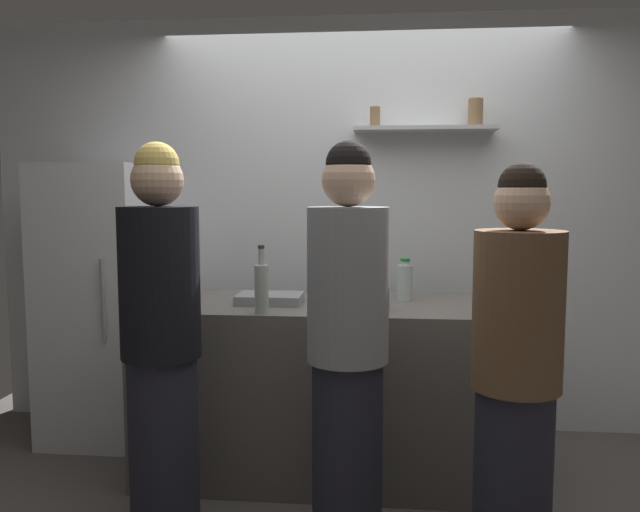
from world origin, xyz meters
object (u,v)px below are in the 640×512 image
Objects in this scene: wine_bottle_dark_glass at (165,281)px; wine_bottle_pale_glass at (262,287)px; person_brown_jacket at (516,379)px; refrigerator at (100,303)px; water_bottle_plastic at (405,282)px; person_grey_hoodie at (348,350)px; utensil_holder at (379,298)px; wine_bottle_green_glass at (185,278)px; baking_pan at (270,299)px; person_blonde at (161,346)px.

wine_bottle_dark_glass is 0.64m from wine_bottle_pale_glass.
refrigerator is at bearing -172.85° from person_brown_jacket.
person_brown_jacket is (1.67, -0.83, -0.24)m from wine_bottle_dark_glass.
person_grey_hoodie is at bearing -107.87° from water_bottle_plastic.
utensil_holder is 0.95× the size of water_bottle_plastic.
wine_bottle_green_glass is 1.15× the size of wine_bottle_dark_glass.
wine_bottle_dark_glass is at bearing -36.71° from refrigerator.
person_grey_hoodie reaches higher than person_brown_jacket.
person_grey_hoodie is at bearing -41.26° from wine_bottle_pale_glass.
baking_pan is at bearing 179.21° from person_brown_jacket.
baking_pan is at bearing 0.30° from wine_bottle_dark_glass.
refrigerator is at bearing -31.92° from person_blonde.
baking_pan is 0.81m from person_grey_hoodie.
person_brown_jacket is at bearing -37.22° from baking_pan.
wine_bottle_dark_glass is 0.17× the size of person_grey_hoodie.
person_grey_hoodie is at bearing -34.48° from refrigerator.
person_blonde is (0.77, -1.09, 0.02)m from refrigerator.
baking_pan is (1.12, -0.41, 0.11)m from refrigerator.
refrigerator reaches higher than baking_pan.
person_blonde is (-1.06, -0.83, -0.17)m from water_bottle_plastic.
refrigerator is 1.35m from wine_bottle_pale_glass.
refrigerator is 2.55m from person_brown_jacket.
person_brown_jacket is at bearing -28.26° from wine_bottle_green_glass.
wine_bottle_green_glass reaches higher than baking_pan.
person_blonde is at bearing -72.19° from wine_bottle_dark_glass.
refrigerator is 5.64× the size of wine_bottle_dark_glass.
refrigerator is at bearing -59.04° from person_grey_hoodie.
wine_bottle_green_glass is 0.20× the size of person_grey_hoodie.
refrigerator is 1.79m from utensil_holder.
wine_bottle_pale_glass reaches higher than baking_pan.
utensil_holder is 0.90m from person_brown_jacket.
baking_pan is at bearing -0.22° from wine_bottle_green_glass.
water_bottle_plastic is at bearing -8.00° from refrigerator.
wine_bottle_green_glass is 1.03× the size of wine_bottle_pale_glass.
person_blonde is (-0.80, -0.01, 0.00)m from person_grey_hoodie.
person_blonde is (-0.36, -0.39, -0.20)m from wine_bottle_pale_glass.
wine_bottle_dark_glass is 0.17× the size of person_blonde.
utensil_holder is 1.08m from person_blonde.
refrigerator is 1.34m from person_blonde.
utensil_holder is 1.15m from wine_bottle_dark_glass.
person_grey_hoodie is (-0.26, -0.82, -0.18)m from water_bottle_plastic.
person_grey_hoodie is 1.06× the size of person_brown_jacket.
person_blonde is at bearing -132.57° from wine_bottle_pale_glass.
water_bottle_plastic is 1.09m from person_brown_jacket.
person_brown_jacket is at bearing -163.43° from person_blonde.
person_blonde reaches higher than wine_bottle_green_glass.
person_blonde is at bearing -54.67° from refrigerator.
person_brown_jacket is (1.09, -0.55, -0.26)m from wine_bottle_pale_glass.
person_brown_jacket reaches higher than wine_bottle_pale_glass.
utensil_holder is at bearing -126.49° from person_blonde.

